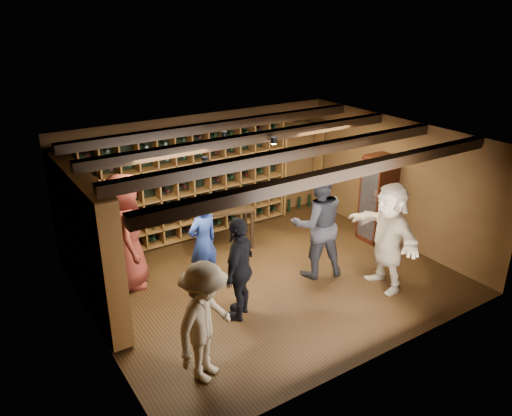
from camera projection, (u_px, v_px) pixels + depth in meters
ground at (271, 280)px, 8.79m from camera, size 6.00×6.00×0.00m
room_shell at (271, 146)px, 7.91m from camera, size 6.00×6.00×6.00m
wine_rack_back at (183, 186)px, 9.90m from camera, size 4.65×0.30×2.20m
wine_rack_left at (88, 242)px, 7.57m from camera, size 0.30×2.65×2.20m
crate_shelf at (302, 144)px, 11.20m from camera, size 1.20×0.32×2.07m
display_cabinet at (377, 200)px, 9.98m from camera, size 0.55×0.50×1.75m
man_blue_shirt at (203, 242)px, 8.38m from camera, size 0.64×0.48×1.58m
man_grey_suit at (318, 224)px, 8.62m from camera, size 1.15×1.02×1.96m
guest_red_floral at (126, 232)px, 8.25m from camera, size 0.88×1.12×2.01m
guest_woman_black at (239, 268)px, 7.48m from camera, size 1.01×0.93×1.66m
guest_khaki at (205, 323)px, 6.21m from camera, size 1.23×1.08×1.66m
guest_beige at (388, 236)px, 8.26m from camera, size 0.83×1.80×1.87m
tasting_table at (224, 213)px, 9.71m from camera, size 1.20×0.81×1.10m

